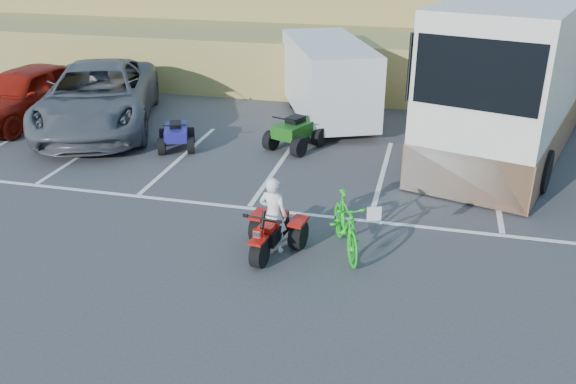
% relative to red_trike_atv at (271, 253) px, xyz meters
% --- Properties ---
extents(ground, '(100.00, 100.00, 0.00)m').
position_rel_red_trike_atv_xyz_m(ground, '(-1.01, -0.59, 0.00)').
color(ground, '#3A3A3D').
rests_on(ground, ground).
extents(parking_stripes, '(28.00, 5.16, 0.01)m').
position_rel_red_trike_atv_xyz_m(parking_stripes, '(-0.14, 3.48, 0.00)').
color(parking_stripes, white).
rests_on(parking_stripes, ground).
extents(grass_embankment, '(40.00, 8.50, 3.10)m').
position_rel_red_trike_atv_xyz_m(grass_embankment, '(-1.01, 14.90, 1.42)').
color(grass_embankment, olive).
rests_on(grass_embankment, ground).
extents(red_trike_atv, '(1.29, 1.60, 0.96)m').
position_rel_red_trike_atv_xyz_m(red_trike_atv, '(0.00, 0.00, 0.00)').
color(red_trike_atv, '#AD1009').
rests_on(red_trike_atv, ground).
extents(rider, '(0.60, 0.43, 1.52)m').
position_rel_red_trike_atv_xyz_m(rider, '(0.02, 0.15, 0.76)').
color(rider, white).
rests_on(rider, ground).
extents(green_dirt_bike, '(1.20, 1.98, 1.15)m').
position_rel_red_trike_atv_xyz_m(green_dirt_bike, '(1.37, 0.42, 0.57)').
color(green_dirt_bike, '#14BF19').
rests_on(green_dirt_bike, ground).
extents(grey_pickup, '(5.35, 7.49, 1.89)m').
position_rel_red_trike_atv_xyz_m(grey_pickup, '(-7.14, 6.32, 0.95)').
color(grey_pickup, '#4D4F56').
rests_on(grey_pickup, ground).
extents(red_car, '(2.68, 5.30, 1.73)m').
position_rel_red_trike_atv_xyz_m(red_car, '(-9.72, 6.37, 0.87)').
color(red_car, '#931408').
rests_on(red_car, ground).
extents(cargo_trailer, '(3.95, 5.62, 2.44)m').
position_rel_red_trike_atv_xyz_m(cargo_trailer, '(-0.53, 8.85, 1.32)').
color(cargo_trailer, silver).
rests_on(cargo_trailer, ground).
extents(rv_motorhome, '(6.07, 11.71, 4.09)m').
position_rel_red_trike_atv_xyz_m(rv_motorhome, '(5.22, 8.57, 1.78)').
color(rv_motorhome, silver).
rests_on(rv_motorhome, ground).
extents(quad_atv_blue, '(1.39, 1.57, 0.85)m').
position_rel_red_trike_atv_xyz_m(quad_atv_blue, '(-4.09, 5.05, 0.00)').
color(quad_atv_blue, navy).
rests_on(quad_atv_blue, ground).
extents(quad_atv_green, '(1.66, 1.88, 1.02)m').
position_rel_red_trike_atv_xyz_m(quad_atv_green, '(-0.88, 5.89, 0.00)').
color(quad_atv_green, '#165012').
rests_on(quad_atv_green, ground).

